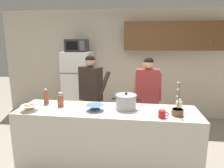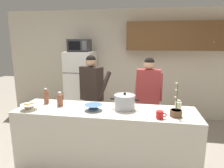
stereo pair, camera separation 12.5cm
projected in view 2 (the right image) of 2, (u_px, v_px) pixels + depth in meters
name	position (u px, v px, depth m)	size (l,w,h in m)	color
ground_plane	(106.00, 167.00, 3.01)	(14.00, 14.00, 0.00)	#9E9384
back_wall_unit	(133.00, 59.00, 4.84)	(6.00, 0.48, 2.60)	beige
kitchen_island	(106.00, 139.00, 2.91)	(2.54, 0.68, 0.92)	silver
refrigerator	(81.00, 86.00, 4.77)	(0.64, 0.68, 1.62)	white
microwave	(80.00, 45.00, 4.55)	(0.48, 0.37, 0.28)	#2D2D30
person_near_pot	(92.00, 89.00, 3.67)	(0.60, 0.56, 1.62)	#726656
person_by_sink	(148.00, 92.00, 3.51)	(0.51, 0.43, 1.59)	#33384C
cooking_pot	(125.00, 102.00, 2.81)	(0.41, 0.30, 0.24)	#ADAFB5
coffee_mug	(160.00, 115.00, 2.48)	(0.13, 0.09, 0.10)	red
bread_bowl	(29.00, 106.00, 2.79)	(0.23, 0.23, 0.10)	white
empty_bowl	(93.00, 107.00, 2.77)	(0.25, 0.25, 0.08)	#4C7299
bottle_near_edge	(178.00, 106.00, 2.74)	(0.09, 0.09, 0.15)	beige
bottle_mid_counter	(46.00, 96.00, 3.07)	(0.07, 0.07, 0.24)	brown
bottle_far_corner	(60.00, 99.00, 2.96)	(0.09, 0.09, 0.21)	brown
potted_orchid	(176.00, 112.00, 2.54)	(0.15, 0.15, 0.45)	brown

